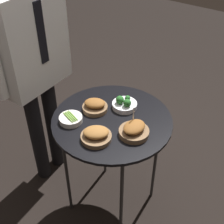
% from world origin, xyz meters
% --- Properties ---
extents(ground_plane, '(8.00, 8.00, 0.00)m').
position_xyz_m(ground_plane, '(0.00, 0.00, 0.00)').
color(ground_plane, black).
extents(serving_cart, '(0.67, 0.67, 0.76)m').
position_xyz_m(serving_cart, '(0.00, 0.00, 0.70)').
color(serving_cart, black).
rests_on(serving_cart, ground_plane).
extents(bowl_roast_mid_right, '(0.16, 0.17, 0.07)m').
position_xyz_m(bowl_roast_mid_right, '(-0.18, -0.02, 0.79)').
color(bowl_roast_mid_right, brown).
rests_on(bowl_roast_mid_right, serving_cart).
extents(bowl_roast_front_right, '(0.15, 0.15, 0.07)m').
position_xyz_m(bowl_roast_front_right, '(0.01, 0.13, 0.79)').
color(bowl_roast_front_right, brown).
rests_on(bowl_roast_front_right, serving_cart).
extents(bowl_roast_near_rim, '(0.16, 0.16, 0.15)m').
position_xyz_m(bowl_roast_near_rim, '(-0.04, -0.17, 0.79)').
color(bowl_roast_near_rim, brown).
rests_on(bowl_roast_near_rim, serving_cart).
extents(bowl_broccoli_center, '(0.14, 0.14, 0.08)m').
position_xyz_m(bowl_broccoli_center, '(0.13, -0.00, 0.78)').
color(bowl_broccoli_center, silver).
rests_on(bowl_broccoli_center, serving_cart).
extents(bowl_asparagus_front_center, '(0.13, 0.13, 0.04)m').
position_xyz_m(bowl_asparagus_front_center, '(-0.14, 0.18, 0.77)').
color(bowl_asparagus_front_center, silver).
rests_on(bowl_asparagus_front_center, serving_cart).
extents(waiter_figure, '(0.59, 0.22, 1.59)m').
position_xyz_m(waiter_figure, '(-0.01, 0.57, 1.00)').
color(waiter_figure, black).
rests_on(waiter_figure, ground_plane).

